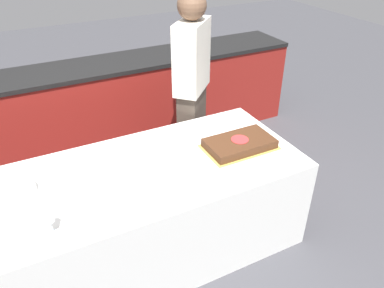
{
  "coord_description": "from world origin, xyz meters",
  "views": [
    {
      "loc": [
        -0.62,
        -1.91,
        2.17
      ],
      "look_at": [
        0.35,
        0.0,
        0.83
      ],
      "focal_mm": 35.0,
      "sensor_mm": 36.0,
      "label": 1
    }
  ],
  "objects_px": {
    "wine_glass": "(49,216)",
    "person_cutting_cake": "(192,90)",
    "cake": "(240,144)",
    "plate_stack": "(15,190)"
  },
  "relations": [
    {
      "from": "cake",
      "to": "plate_stack",
      "type": "bearing_deg",
      "value": 173.84
    },
    {
      "from": "wine_glass",
      "to": "person_cutting_cake",
      "type": "bearing_deg",
      "value": 37.23
    },
    {
      "from": "plate_stack",
      "to": "wine_glass",
      "type": "height_order",
      "value": "wine_glass"
    },
    {
      "from": "wine_glass",
      "to": "cake",
      "type": "bearing_deg",
      "value": 11.18
    },
    {
      "from": "plate_stack",
      "to": "person_cutting_cake",
      "type": "xyz_separation_m",
      "value": [
        1.48,
        0.59,
        0.11
      ]
    },
    {
      "from": "cake",
      "to": "wine_glass",
      "type": "bearing_deg",
      "value": -168.82
    },
    {
      "from": "cake",
      "to": "plate_stack",
      "type": "xyz_separation_m",
      "value": [
        -1.48,
        0.16,
        0.01
      ]
    },
    {
      "from": "person_cutting_cake",
      "to": "cake",
      "type": "bearing_deg",
      "value": 44.59
    },
    {
      "from": "person_cutting_cake",
      "to": "plate_stack",
      "type": "bearing_deg",
      "value": -23.56
    },
    {
      "from": "wine_glass",
      "to": "person_cutting_cake",
      "type": "xyz_separation_m",
      "value": [
        1.34,
        1.01,
        0.03
      ]
    }
  ]
}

